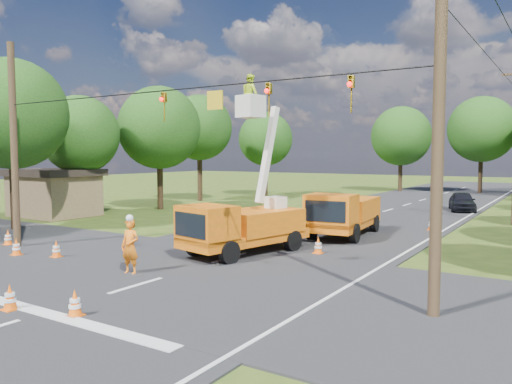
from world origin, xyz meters
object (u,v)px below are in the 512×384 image
Objects in this scene: traffic_cone_7 at (431,224)px; tree_far_b at (482,129)px; traffic_cone_1 at (75,303)px; traffic_cone_2 at (318,246)px; pole_left at (14,146)px; traffic_cone_4 at (56,249)px; tree_left_d at (159,128)px; tree_left_c at (80,135)px; tree_left_f at (266,139)px; tree_left_b at (11,114)px; tree_far_a at (401,136)px; shed at (54,192)px; traffic_cone_0 at (10,298)px; bucket_truck at (243,216)px; traffic_cone_3 at (354,233)px; pole_right_near at (439,114)px; traffic_cone_5 at (16,247)px; distant_car at (462,201)px; traffic_cone_6 at (8,237)px; ground_worker at (130,247)px; second_truck at (343,213)px; tree_left_e at (199,128)px.

traffic_cone_7 is 0.07× the size of tree_far_b.
traffic_cone_1 is 10.78m from traffic_cone_2.
pole_left reaches higher than traffic_cone_2.
tree_left_d is (-9.06, 15.58, 5.77)m from traffic_cone_4.
tree_left_f is at bearing 85.37° from tree_left_c.
tree_far_a is (9.50, 40.00, -0.12)m from tree_left_b.
traffic_cone_0 is at bearing -38.51° from shed.
traffic_cone_7 is (4.14, 19.75, 0.00)m from traffic_cone_1.
traffic_cone_4 is (-5.87, -4.63, -1.21)m from bucket_truck.
traffic_cone_3 is at bearing -17.17° from tree_left_d.
traffic_cone_1 and traffic_cone_2 have the same top height.
tree_far_b is (-5.50, 45.00, 1.70)m from pole_right_near.
tree_left_b is at bearing 148.47° from traffic_cone_5.
distant_car is at bearing -60.81° from tree_far_a.
pole_left reaches higher than tree_left_f.
traffic_cone_6 is 0.08× the size of tree_left_d.
ground_worker is 2.71× the size of traffic_cone_3.
traffic_cone_1 is at bearing -112.24° from distant_car.
traffic_cone_0 and traffic_cone_7 have the same top height.
tree_far_a is at bearing 88.77° from traffic_cone_4.
traffic_cone_2 is 10.58m from traffic_cone_4.
bucket_truck reaches higher than traffic_cone_1.
traffic_cone_0 is 21.72m from shed.
traffic_cone_2 is (0.86, -4.71, -0.82)m from second_truck.
second_truck is at bearing 43.00° from pole_left.
pole_left is at bearing -134.31° from traffic_cone_7.
traffic_cone_2 is 38.47m from tree_far_a.
distant_car is 27.40m from tree_left_c.
shed is (-26.50, 8.00, -3.49)m from pole_right_near.
pole_left is 0.97× the size of tree_left_b.
traffic_cone_5 is 1.00× the size of traffic_cone_7.
traffic_cone_3 is 0.08× the size of tree_left_e.
traffic_cone_3 is 27.40m from tree_left_f.
traffic_cone_5 is 9.98m from tree_left_b.
second_truck is 0.69× the size of pole_left.
tree_far_b reaches higher than pole_left.
bucket_truck is 10.43× the size of traffic_cone_1.
tree_left_d reaches higher than traffic_cone_7.
bucket_truck is 15.23m from tree_left_b.
traffic_cone_1 is 8.05m from traffic_cone_4.
tree_left_d is at bearing -120.96° from tree_far_b.
tree_left_b is at bearing 157.10° from ground_worker.
traffic_cone_1 is 0.07× the size of pole_right_near.
tree_left_e is 0.99× the size of tree_far_a.
tree_left_c is (-6.30, 9.02, 5.08)m from traffic_cone_6.
second_truck reaches higher than traffic_cone_7.
tree_far_b is at bearing 78.25° from ground_worker.
traffic_cone_2 is at bearing 36.56° from traffic_cone_4.
second_truck is at bearing 7.07° from shed.
pole_right_near is (5.93, -5.73, 4.75)m from traffic_cone_2.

